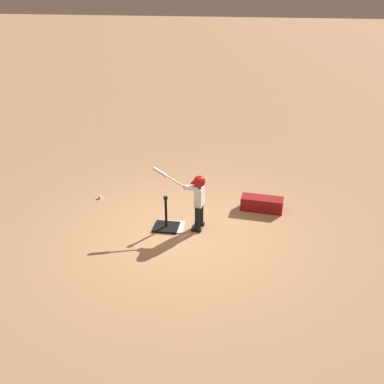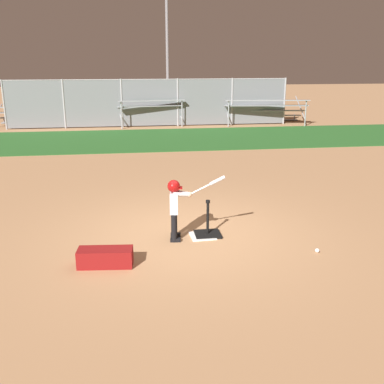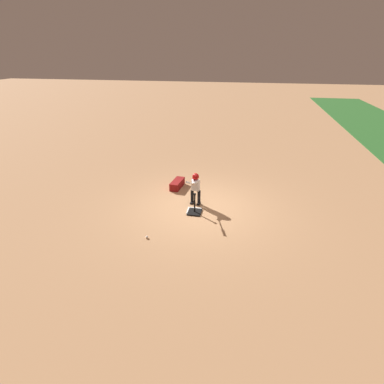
{
  "view_description": "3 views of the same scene",
  "coord_description": "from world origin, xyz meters",
  "px_view_note": "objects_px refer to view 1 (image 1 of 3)",
  "views": [
    {
      "loc": [
        -1.25,
        7.1,
        4.37
      ],
      "look_at": [
        -0.16,
        -0.01,
        0.84
      ],
      "focal_mm": 42.0,
      "sensor_mm": 36.0,
      "label": 1
    },
    {
      "loc": [
        -0.98,
        -7.56,
        3.1
      ],
      "look_at": [
        0.07,
        -0.05,
        0.82
      ],
      "focal_mm": 42.0,
      "sensor_mm": 36.0,
      "label": 2
    },
    {
      "loc": [
        8.47,
        1.46,
        4.59
      ],
      "look_at": [
        0.19,
        -0.22,
        0.64
      ],
      "focal_mm": 28.0,
      "sensor_mm": 36.0,
      "label": 3
    }
  ],
  "objects_px": {
    "batting_tee": "(166,224)",
    "baseball": "(100,197)",
    "batter_child": "(197,195)",
    "equipment_bag": "(262,204)"
  },
  "relations": [
    {
      "from": "batting_tee",
      "to": "batter_child",
      "type": "height_order",
      "value": "batter_child"
    },
    {
      "from": "batter_child",
      "to": "baseball",
      "type": "distance_m",
      "value": 2.5
    },
    {
      "from": "batting_tee",
      "to": "baseball",
      "type": "distance_m",
      "value": 1.94
    },
    {
      "from": "batting_tee",
      "to": "batter_child",
      "type": "relative_size",
      "value": 0.57
    },
    {
      "from": "baseball",
      "to": "equipment_bag",
      "type": "bearing_deg",
      "value": -179.88
    },
    {
      "from": "batting_tee",
      "to": "equipment_bag",
      "type": "bearing_deg",
      "value": -150.53
    },
    {
      "from": "batting_tee",
      "to": "equipment_bag",
      "type": "relative_size",
      "value": 0.79
    },
    {
      "from": "equipment_bag",
      "to": "baseball",
      "type": "bearing_deg",
      "value": 5.54
    },
    {
      "from": "batting_tee",
      "to": "baseball",
      "type": "bearing_deg",
      "value": -30.9
    },
    {
      "from": "batting_tee",
      "to": "baseball",
      "type": "height_order",
      "value": "batting_tee"
    }
  ]
}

